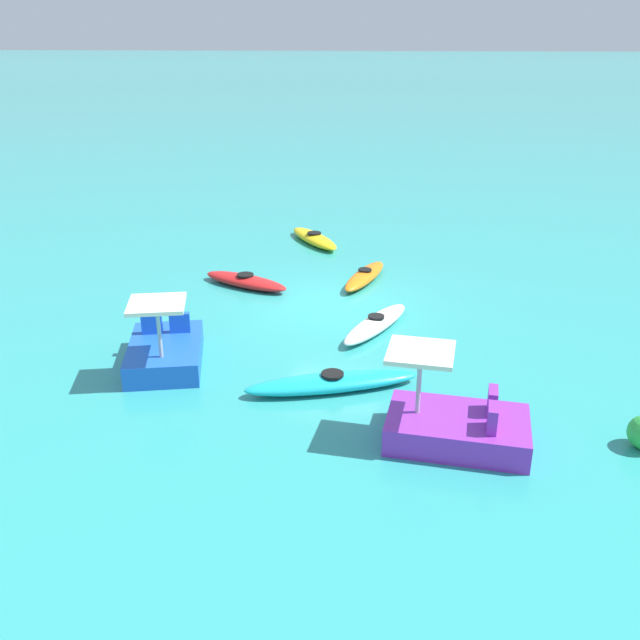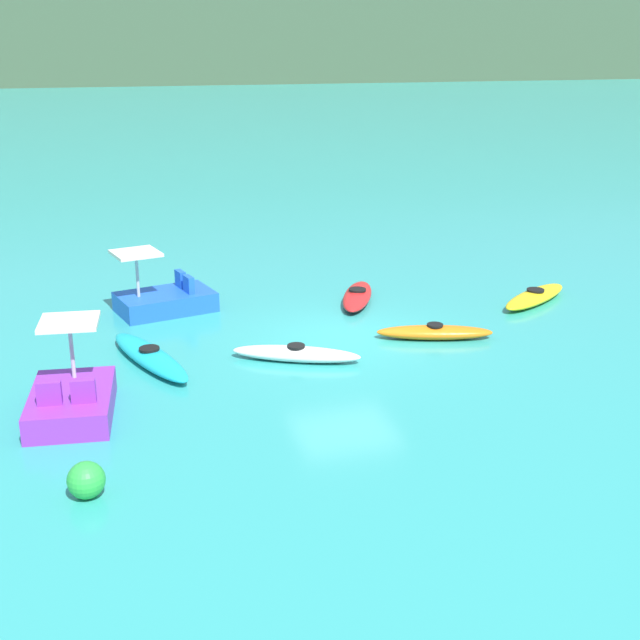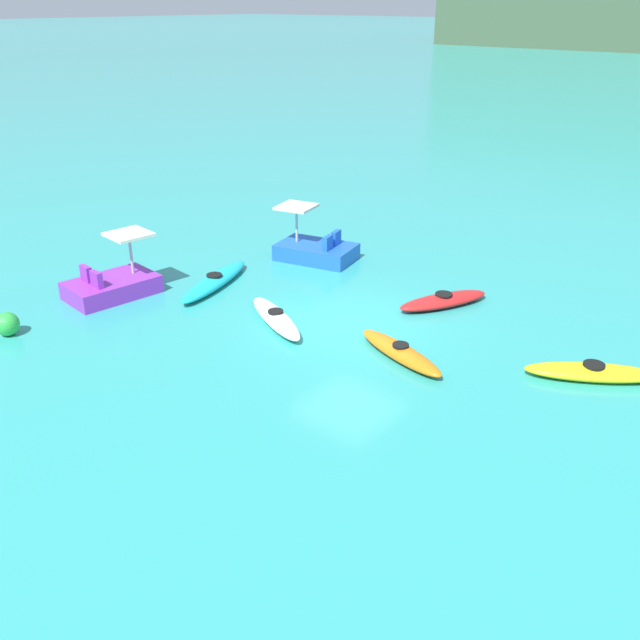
{
  "view_description": "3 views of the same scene",
  "coord_description": "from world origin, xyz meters",
  "px_view_note": "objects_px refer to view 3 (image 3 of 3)",
  "views": [
    {
      "loc": [
        -16.89,
        -1.42,
        6.55
      ],
      "look_at": [
        -2.12,
        0.14,
        0.45
      ],
      "focal_mm": 39.1,
      "sensor_mm": 36.0,
      "label": 1
    },
    {
      "loc": [
        -6.05,
        -18.05,
        6.86
      ],
      "look_at": [
        -0.82,
        -0.63,
        0.72
      ],
      "focal_mm": 47.59,
      "sensor_mm": 36.0,
      "label": 2
    },
    {
      "loc": [
        9.73,
        -12.97,
        7.57
      ],
      "look_at": [
        -0.3,
        -0.84,
        0.35
      ],
      "focal_mm": 39.34,
      "sensor_mm": 36.0,
      "label": 3
    }
  ],
  "objects_px": {
    "kayak_white": "(276,318)",
    "kayak_red": "(443,300)",
    "pedal_boat_blue": "(316,249)",
    "kayak_cyan": "(215,281)",
    "kayak_yellow": "(593,372)",
    "buoy_green": "(7,324)",
    "pedal_boat_purple": "(112,284)",
    "kayak_orange": "(400,352)"
  },
  "relations": [
    {
      "from": "kayak_yellow",
      "to": "kayak_red",
      "type": "distance_m",
      "value": 4.79
    },
    {
      "from": "pedal_boat_blue",
      "to": "buoy_green",
      "type": "relative_size",
      "value": 4.49
    },
    {
      "from": "kayak_cyan",
      "to": "buoy_green",
      "type": "bearing_deg",
      "value": -105.65
    },
    {
      "from": "pedal_boat_blue",
      "to": "buoy_green",
      "type": "xyz_separation_m",
      "value": [
        -2.3,
        -9.11,
        -0.04
      ]
    },
    {
      "from": "kayak_yellow",
      "to": "kayak_orange",
      "type": "distance_m",
      "value": 4.22
    },
    {
      "from": "kayak_white",
      "to": "kayak_orange",
      "type": "bearing_deg",
      "value": 6.94
    },
    {
      "from": "kayak_red",
      "to": "kayak_yellow",
      "type": "bearing_deg",
      "value": -17.16
    },
    {
      "from": "kayak_white",
      "to": "kayak_cyan",
      "type": "height_order",
      "value": "same"
    },
    {
      "from": "pedal_boat_purple",
      "to": "kayak_white",
      "type": "bearing_deg",
      "value": 17.62
    },
    {
      "from": "kayak_white",
      "to": "pedal_boat_blue",
      "type": "distance_m",
      "value": 5.0
    },
    {
      "from": "pedal_boat_blue",
      "to": "pedal_boat_purple",
      "type": "height_order",
      "value": "same"
    },
    {
      "from": "kayak_yellow",
      "to": "pedal_boat_blue",
      "type": "bearing_deg",
      "value": 167.75
    },
    {
      "from": "kayak_yellow",
      "to": "kayak_cyan",
      "type": "bearing_deg",
      "value": -171.54
    },
    {
      "from": "kayak_red",
      "to": "pedal_boat_blue",
      "type": "xyz_separation_m",
      "value": [
        -5.07,
        0.68,
        0.17
      ]
    },
    {
      "from": "pedal_boat_purple",
      "to": "pedal_boat_blue",
      "type": "bearing_deg",
      "value": 67.53
    },
    {
      "from": "pedal_boat_blue",
      "to": "buoy_green",
      "type": "bearing_deg",
      "value": -104.18
    },
    {
      "from": "kayak_white",
      "to": "kayak_orange",
      "type": "relative_size",
      "value": 1.02
    },
    {
      "from": "kayak_orange",
      "to": "kayak_red",
      "type": "height_order",
      "value": "same"
    },
    {
      "from": "kayak_red",
      "to": "kayak_cyan",
      "type": "xyz_separation_m",
      "value": [
        -5.84,
        -2.96,
        -0.0
      ]
    },
    {
      "from": "kayak_cyan",
      "to": "kayak_yellow",
      "type": "bearing_deg",
      "value": 8.46
    },
    {
      "from": "pedal_boat_blue",
      "to": "pedal_boat_purple",
      "type": "bearing_deg",
      "value": -112.47
    },
    {
      "from": "kayak_cyan",
      "to": "pedal_boat_blue",
      "type": "distance_m",
      "value": 3.73
    },
    {
      "from": "kayak_white",
      "to": "buoy_green",
      "type": "height_order",
      "value": "buoy_green"
    },
    {
      "from": "kayak_orange",
      "to": "buoy_green",
      "type": "xyz_separation_m",
      "value": [
        -8.17,
        -5.13,
        0.14
      ]
    },
    {
      "from": "kayak_orange",
      "to": "pedal_boat_blue",
      "type": "height_order",
      "value": "pedal_boat_blue"
    },
    {
      "from": "buoy_green",
      "to": "kayak_cyan",
      "type": "bearing_deg",
      "value": 74.35
    },
    {
      "from": "kayak_white",
      "to": "pedal_boat_purple",
      "type": "xyz_separation_m",
      "value": [
        -4.81,
        -1.53,
        0.17
      ]
    },
    {
      "from": "kayak_white",
      "to": "kayak_cyan",
      "type": "relative_size",
      "value": 0.8
    },
    {
      "from": "kayak_yellow",
      "to": "kayak_orange",
      "type": "bearing_deg",
      "value": -153.47
    },
    {
      "from": "pedal_boat_purple",
      "to": "buoy_green",
      "type": "xyz_separation_m",
      "value": [
        0.15,
        -3.18,
        -0.04
      ]
    },
    {
      "from": "kayak_white",
      "to": "pedal_boat_purple",
      "type": "height_order",
      "value": "pedal_boat_purple"
    },
    {
      "from": "kayak_white",
      "to": "kayak_red",
      "type": "bearing_deg",
      "value": 53.86
    },
    {
      "from": "kayak_red",
      "to": "buoy_green",
      "type": "bearing_deg",
      "value": -131.18
    },
    {
      "from": "pedal_boat_purple",
      "to": "kayak_orange",
      "type": "bearing_deg",
      "value": 13.21
    },
    {
      "from": "kayak_white",
      "to": "buoy_green",
      "type": "xyz_separation_m",
      "value": [
        -4.65,
        -4.7,
        0.14
      ]
    },
    {
      "from": "kayak_cyan",
      "to": "pedal_boat_blue",
      "type": "bearing_deg",
      "value": 78.05
    },
    {
      "from": "pedal_boat_blue",
      "to": "kayak_white",
      "type": "bearing_deg",
      "value": -61.92
    },
    {
      "from": "kayak_orange",
      "to": "buoy_green",
      "type": "bearing_deg",
      "value": -147.88
    },
    {
      "from": "kayak_orange",
      "to": "pedal_boat_purple",
      "type": "bearing_deg",
      "value": -166.79
    },
    {
      "from": "kayak_orange",
      "to": "kayak_cyan",
      "type": "height_order",
      "value": "same"
    },
    {
      "from": "pedal_boat_blue",
      "to": "kayak_red",
      "type": "bearing_deg",
      "value": -7.66
    },
    {
      "from": "kayak_red",
      "to": "pedal_boat_blue",
      "type": "bearing_deg",
      "value": 172.34
    }
  ]
}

